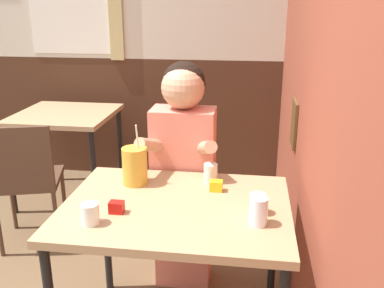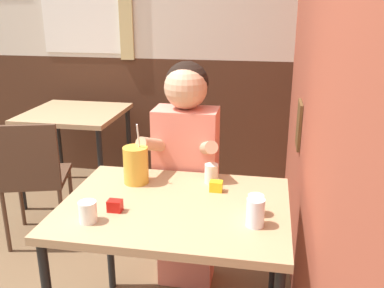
% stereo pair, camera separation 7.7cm
% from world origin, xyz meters
% --- Properties ---
extents(brick_wall_right, '(0.08, 4.46, 2.70)m').
position_xyz_m(brick_wall_right, '(1.40, 1.23, 1.35)').
color(brick_wall_right, brown).
rests_on(brick_wall_right, ground_plane).
extents(back_wall, '(5.74, 0.09, 2.70)m').
position_xyz_m(back_wall, '(-0.02, 2.48, 1.36)').
color(back_wall, beige).
rests_on(back_wall, ground_plane).
extents(main_table, '(0.99, 0.75, 0.74)m').
position_xyz_m(main_table, '(0.80, 0.40, 0.67)').
color(main_table, tan).
rests_on(main_table, ground_plane).
extents(background_table, '(0.75, 0.74, 0.74)m').
position_xyz_m(background_table, '(-0.36, 1.87, 0.65)').
color(background_table, tan).
rests_on(background_table, ground_plane).
extents(chair_near_window, '(0.50, 0.50, 0.87)m').
position_xyz_m(chair_near_window, '(-0.32, 1.12, 0.51)').
color(chair_near_window, '#4C3323').
rests_on(chair_near_window, ground_plane).
extents(person_seated, '(0.42, 0.42, 1.29)m').
position_xyz_m(person_seated, '(0.76, 0.90, 0.71)').
color(person_seated, '#EA7F6B').
rests_on(person_seated, ground_plane).
extents(cocktail_pitcher, '(0.12, 0.12, 0.30)m').
position_xyz_m(cocktail_pitcher, '(0.57, 0.60, 0.83)').
color(cocktail_pitcher, gold).
rests_on(cocktail_pitcher, main_table).
extents(glass_near_pitcher, '(0.07, 0.07, 0.11)m').
position_xyz_m(glass_near_pitcher, '(1.16, 0.27, 0.80)').
color(glass_near_pitcher, silver).
rests_on(glass_near_pitcher, main_table).
extents(glass_center, '(0.07, 0.07, 0.09)m').
position_xyz_m(glass_center, '(0.49, 0.18, 0.78)').
color(glass_center, silver).
rests_on(glass_center, main_table).
extents(glass_far_side, '(0.07, 0.07, 0.10)m').
position_xyz_m(glass_far_side, '(0.93, 0.66, 0.79)').
color(glass_far_side, silver).
rests_on(glass_far_side, main_table).
extents(glass_by_brick, '(0.07, 0.07, 0.09)m').
position_xyz_m(glass_by_brick, '(1.15, 0.37, 0.78)').
color(glass_by_brick, silver).
rests_on(glass_by_brick, main_table).
extents(condiment_ketchup, '(0.06, 0.04, 0.05)m').
position_xyz_m(condiment_ketchup, '(0.57, 0.29, 0.77)').
color(condiment_ketchup, '#B7140F').
rests_on(condiment_ketchup, main_table).
extents(condiment_mustard, '(0.06, 0.04, 0.05)m').
position_xyz_m(condiment_mustard, '(0.96, 0.57, 0.77)').
color(condiment_mustard, yellow).
rests_on(condiment_mustard, main_table).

